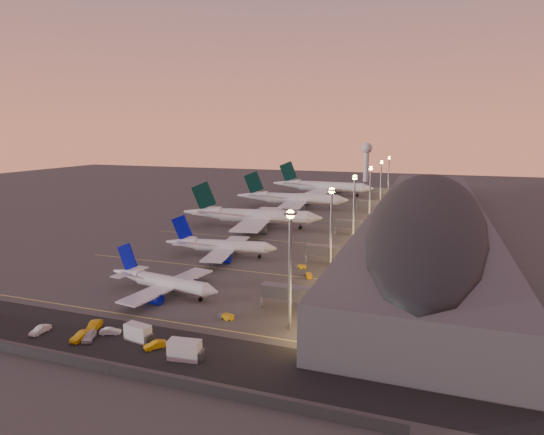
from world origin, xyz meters
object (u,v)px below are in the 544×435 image
Objects in this scene: airliner_wide_mid at (292,199)px; service_van_d at (82,336)px; airliner_narrow_north at (221,246)px; catering_truck_b at (186,351)px; airliner_wide_far at (322,186)px; baggage_tug_c at (301,267)px; baggage_tug_a at (226,317)px; service_van_e at (110,331)px; airliner_narrow_south at (163,282)px; airliner_wide_near at (252,216)px; catering_truck_a at (139,333)px; baggage_tug_b at (305,304)px; baggage_tug_d at (309,275)px; service_van_b at (94,326)px; service_van_f at (155,345)px; service_van_c at (89,336)px; service_van_a at (40,330)px; radar_tower at (367,156)px.

airliner_wide_mid reaches higher than service_van_d.
catering_truck_b is at bearing -77.59° from airliner_narrow_north.
airliner_narrow_north is 103.44m from airliner_wide_mid.
airliner_wide_far is 167.51m from baggage_tug_c.
airliner_wide_far is 19.16× the size of baggage_tug_c.
service_van_e is (-19.35, -15.30, 0.19)m from baggage_tug_a.
airliner_wide_near is (-9.41, 84.87, 1.97)m from airliner_narrow_south.
airliner_wide_far is at bearing 103.15° from catering_truck_a.
airliner_wide_near is 17.01× the size of baggage_tug_b.
airliner_narrow_south is 24.50m from baggage_tug_a.
baggage_tug_d is at bearing 76.26° from catering_truck_a.
service_van_b is 1.28× the size of service_van_e.
catering_truck_a reaches higher than service_van_f.
airliner_wide_mid is at bearing 101.27° from airliner_narrow_south.
service_van_d reaches higher than service_van_c.
airliner_wide_mid reaches higher than service_van_a.
baggage_tug_a is (30.53, -150.27, -4.64)m from airliner_wide_mid.
radar_tower reaches higher than baggage_tug_a.
airliner_narrow_south is 6.96× the size of service_van_c.
airliner_narrow_south is at bearing -92.51° from airliner_wide_mid.
airliner_wide_far is at bearing 169.52° from baggage_tug_d.
baggage_tug_b is at bearing 14.22° from airliner_narrow_south.
airliner_narrow_north is at bearing -89.06° from airliner_wide_near.
airliner_narrow_south is at bearing 160.00° from baggage_tug_b.
service_van_e is (4.66, -0.60, -0.20)m from service_van_b.
baggage_tug_a is (31.88, -94.25, -4.64)m from airliner_wide_near.
service_van_b reaches higher than baggage_tug_d.
radar_tower is at bearing 99.09° from catering_truck_a.
airliner_wide_mid is at bearing 105.68° from catering_truck_a.
service_van_e is at bearing 161.38° from catering_truck_b.
catering_truck_a is (20.01, -110.05, -3.55)m from airliner_wide_near.
airliner_wide_mid is 121.99m from baggage_tug_d.
baggage_tug_c reaches higher than baggage_tug_b.
baggage_tug_c is at bearing 94.55° from baggage_tug_a.
airliner_wide_far reaches higher than service_van_c.
service_van_a is 0.85× the size of service_van_b.
service_van_e is (3.77, 4.04, -0.14)m from service_van_d.
airliner_wide_near is 112.95m from airliner_wide_far.
radar_tower is 6.99× the size of service_van_a.
catering_truck_a is at bearing -116.46° from service_van_e.
baggage_tug_a is 19.37m from catering_truck_b.
service_van_b is (-13.10, -314.18, -20.98)m from radar_tower.
airliner_narrow_south is at bearing 121.76° from catering_truck_b.
airliner_narrow_north is at bearing -92.24° from airliner_wide_mid.
service_van_a is (-11.09, -29.13, -2.41)m from airliner_narrow_south.
service_van_f is at bearing 8.25° from service_van_d.
baggage_tug_c is at bearing 83.05° from catering_truck_a.
airliner_wide_near is 114.01m from service_van_d.
airliner_narrow_north is 66.45m from service_van_d.
baggage_tug_c is 63.06m from service_van_e.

